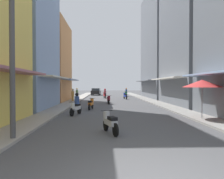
% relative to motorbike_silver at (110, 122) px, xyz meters
% --- Properties ---
extents(ground_plane, '(119.55, 119.55, 0.00)m').
position_rel_motorbike_silver_xyz_m(ground_plane, '(0.80, 18.05, -0.50)').
color(ground_plane, '#4C4C4F').
extents(sidewalk_left, '(1.63, 62.34, 0.12)m').
position_rel_motorbike_silver_xyz_m(sidewalk_left, '(-4.25, 18.05, -0.44)').
color(sidewalk_left, '#9E9991').
rests_on(sidewalk_left, ground).
extents(sidewalk_right, '(1.63, 62.34, 0.12)m').
position_rel_motorbike_silver_xyz_m(sidewalk_right, '(5.84, 18.05, -0.44)').
color(sidewalk_right, gray).
rests_on(sidewalk_right, ground).
extents(building_left_mid, '(7.05, 8.27, 16.91)m').
position_rel_motorbike_silver_xyz_m(building_left_mid, '(-8.06, 10.35, 7.95)').
color(building_left_mid, '#8CA5CC').
rests_on(building_left_mid, ground).
extents(building_left_far, '(7.05, 8.29, 10.10)m').
position_rel_motorbike_silver_xyz_m(building_left_far, '(-8.06, 19.09, 4.54)').
color(building_left_far, '#D88C4C').
rests_on(building_left_far, ground).
extents(building_right_mid, '(7.05, 10.15, 15.36)m').
position_rel_motorbike_silver_xyz_m(building_right_mid, '(9.65, 13.40, 7.17)').
color(building_right_mid, slate).
rests_on(building_right_mid, ground).
extents(building_right_far, '(7.05, 13.26, 17.36)m').
position_rel_motorbike_silver_xyz_m(building_right_far, '(9.66, 26.05, 8.17)').
color(building_right_far, slate).
rests_on(building_right_far, ground).
extents(motorbike_silver, '(0.74, 1.74, 0.96)m').
position_rel_motorbike_silver_xyz_m(motorbike_silver, '(0.00, 0.00, 0.00)').
color(motorbike_silver, black).
rests_on(motorbike_silver, ground).
extents(motorbike_green, '(0.66, 1.78, 1.58)m').
position_rel_motorbike_silver_xyz_m(motorbike_green, '(3.72, 31.20, 0.20)').
color(motorbike_green, black).
rests_on(motorbike_green, ground).
extents(motorbike_maroon, '(0.55, 1.81, 0.96)m').
position_rel_motorbike_silver_xyz_m(motorbike_maroon, '(0.19, 15.04, 0.00)').
color(motorbike_maroon, black).
rests_on(motorbike_maroon, ground).
extents(motorbike_red, '(0.58, 1.80, 1.58)m').
position_rel_motorbike_silver_xyz_m(motorbike_red, '(-0.22, 25.48, 0.20)').
color(motorbike_red, black).
rests_on(motorbike_red, ground).
extents(motorbike_white, '(0.72, 1.75, 1.58)m').
position_rel_motorbike_silver_xyz_m(motorbike_white, '(-2.25, 5.99, 0.20)').
color(motorbike_white, black).
rests_on(motorbike_white, ground).
extents(motorbike_blue, '(0.60, 1.80, 0.96)m').
position_rel_motorbike_silver_xyz_m(motorbike_blue, '(2.83, 23.37, 0.00)').
color(motorbike_blue, black).
rests_on(motorbike_blue, ground).
extents(motorbike_orange, '(0.56, 1.80, 0.96)m').
position_rel_motorbike_silver_xyz_m(motorbike_orange, '(-1.42, 9.61, 0.00)').
color(motorbike_orange, black).
rests_on(motorbike_orange, ground).
extents(parked_car, '(2.02, 4.20, 1.45)m').
position_rel_motorbike_silver_xyz_m(parked_car, '(-2.06, 36.97, 0.24)').
color(parked_car, black).
rests_on(parked_car, ground).
extents(pedestrian_crossing, '(0.44, 0.44, 1.68)m').
position_rel_motorbike_silver_xyz_m(pedestrian_crossing, '(-4.24, 18.32, 0.44)').
color(pedestrian_crossing, '#BF8C3F').
rests_on(pedestrian_crossing, ground).
extents(pedestrian_far, '(0.44, 0.44, 1.73)m').
position_rel_motorbike_silver_xyz_m(pedestrian_far, '(-4.25, 22.66, 0.47)').
color(pedestrian_far, '#262628').
rests_on(pedestrian_far, ground).
extents(vendor_umbrella, '(2.33, 2.33, 2.43)m').
position_rel_motorbike_silver_xyz_m(vendor_umbrella, '(5.58, 3.40, 1.70)').
color(vendor_umbrella, '#99999E').
rests_on(vendor_umbrella, ground).
extents(utility_pole, '(0.20, 1.20, 6.55)m').
position_rel_motorbike_silver_xyz_m(utility_pole, '(-3.68, -1.21, 2.85)').
color(utility_pole, '#4C4C4F').
rests_on(utility_pole, ground).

